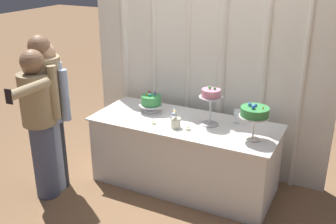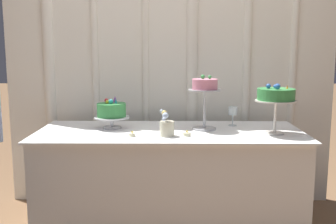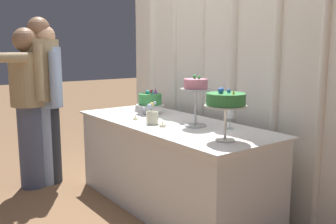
# 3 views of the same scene
# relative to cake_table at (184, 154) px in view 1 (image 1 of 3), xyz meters

# --- Properties ---
(ground_plane) EXTENTS (24.00, 24.00, 0.00)m
(ground_plane) POSITION_rel_cake_table_xyz_m (0.00, -0.10, -0.36)
(ground_plane) COLOR #846042
(draped_curtain) EXTENTS (2.71, 0.17, 2.56)m
(draped_curtain) POSITION_rel_cake_table_xyz_m (-0.02, 0.52, 0.99)
(draped_curtain) COLOR white
(draped_curtain) RESTS_ON ground_plane
(cake_table) EXTENTS (1.89, 0.77, 0.72)m
(cake_table) POSITION_rel_cake_table_xyz_m (0.00, 0.00, 0.00)
(cake_table) COLOR white
(cake_table) RESTS_ON ground_plane
(cake_display_leftmost) EXTENTS (0.26, 0.26, 0.23)m
(cake_display_leftmost) POSITION_rel_cake_table_xyz_m (-0.43, 0.08, 0.49)
(cake_display_leftmost) COLOR silver
(cake_display_leftmost) RESTS_ON cake_table
(cake_display_center) EXTENTS (0.23, 0.23, 0.40)m
(cake_display_center) POSITION_rel_cake_table_xyz_m (0.25, 0.05, 0.65)
(cake_display_center) COLOR #B2B2B7
(cake_display_center) RESTS_ON cake_table
(cake_display_rightmost) EXTENTS (0.28, 0.28, 0.35)m
(cake_display_rightmost) POSITION_rel_cake_table_xyz_m (0.72, -0.10, 0.62)
(cake_display_rightmost) COLOR silver
(cake_display_rightmost) RESTS_ON cake_table
(wine_glass) EXTENTS (0.07, 0.07, 0.15)m
(wine_glass) POSITION_rel_cake_table_xyz_m (0.48, 0.19, 0.47)
(wine_glass) COLOR silver
(wine_glass) RESTS_ON cake_table
(flower_vase) EXTENTS (0.10, 0.14, 0.17)m
(flower_vase) POSITION_rel_cake_table_xyz_m (-0.02, -0.17, 0.42)
(flower_vase) COLOR beige
(flower_vase) RESTS_ON cake_table
(tealight_far_left) EXTENTS (0.04, 0.04, 0.04)m
(tealight_far_left) POSITION_rel_cake_table_xyz_m (-0.25, -0.18, 0.37)
(tealight_far_left) COLOR beige
(tealight_far_left) RESTS_ON cake_table
(tealight_near_left) EXTENTS (0.05, 0.05, 0.04)m
(tealight_near_left) POSITION_rel_cake_table_xyz_m (0.12, -0.17, 0.37)
(tealight_near_left) COLOR beige
(tealight_near_left) RESTS_ON cake_table
(guest_man_pink_jacket) EXTENTS (0.46, 0.30, 1.53)m
(guest_man_pink_jacket) POSITION_rel_cake_table_xyz_m (-1.17, -0.61, 0.49)
(guest_man_pink_jacket) COLOR #282D38
(guest_man_pink_jacket) RESTS_ON ground_plane
(guest_man_dark_suit) EXTENTS (0.48, 0.46, 1.61)m
(guest_man_dark_suit) POSITION_rel_cake_table_xyz_m (-1.19, -0.65, 0.51)
(guest_man_dark_suit) COLOR #93ADD6
(guest_man_dark_suit) RESTS_ON ground_plane
(guest_girl_blue_dress) EXTENTS (0.48, 0.68, 1.50)m
(guest_girl_blue_dress) POSITION_rel_cake_table_xyz_m (-1.15, -0.80, 0.47)
(guest_girl_blue_dress) COLOR #4C5675
(guest_girl_blue_dress) RESTS_ON ground_plane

